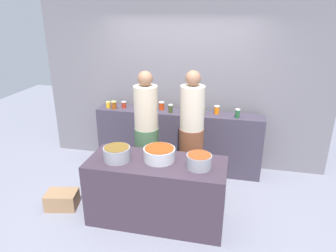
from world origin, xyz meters
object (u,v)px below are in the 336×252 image
(preserve_jar_0, at_px, (108,105))
(cook_with_tongs, at_px, (147,139))
(cooking_pot_center, at_px, (159,154))
(preserve_jar_3, at_px, (151,105))
(preserve_jar_10, at_px, (238,113))
(preserve_jar_1, at_px, (114,105))
(preserve_jar_7, at_px, (191,109))
(preserve_jar_2, at_px, (124,105))
(bread_crate, at_px, (62,200))
(cooking_pot_right, at_px, (199,161))
(preserve_jar_4, at_px, (162,106))
(preserve_jar_5, at_px, (171,109))
(cook_in_cap, at_px, (191,139))
(preserve_jar_8, at_px, (202,110))
(preserve_jar_9, at_px, (217,110))
(cooking_pot_left, at_px, (117,154))

(preserve_jar_0, xyz_separation_m, cook_with_tongs, (0.87, -0.70, -0.24))
(cooking_pot_center, bearing_deg, preserve_jar_3, 109.48)
(preserve_jar_10, bearing_deg, preserve_jar_1, 179.97)
(preserve_jar_3, distance_m, preserve_jar_7, 0.68)
(preserve_jar_2, height_order, preserve_jar_3, preserve_jar_3)
(preserve_jar_3, xyz_separation_m, bread_crate, (-0.86, -1.51, -0.96))
(preserve_jar_3, xyz_separation_m, cooking_pot_right, (0.99, -1.49, -0.17))
(preserve_jar_4, xyz_separation_m, preserve_jar_5, (0.18, -0.12, 0.00))
(preserve_jar_5, xyz_separation_m, preserve_jar_10, (1.04, -0.01, 0.00))
(preserve_jar_10, distance_m, cook_in_cap, 0.87)
(cooking_pot_right, distance_m, bread_crate, 2.02)
(cooking_pot_center, bearing_deg, bread_crate, -175.62)
(preserve_jar_8, distance_m, cook_with_tongs, 1.03)
(preserve_jar_0, relative_size, cook_in_cap, 0.06)
(preserve_jar_4, distance_m, preserve_jar_10, 1.22)
(preserve_jar_3, relative_size, preserve_jar_8, 0.95)
(cook_in_cap, bearing_deg, preserve_jar_5, 126.69)
(preserve_jar_7, xyz_separation_m, preserve_jar_8, (0.19, -0.05, 0.02))
(preserve_jar_3, bearing_deg, cooking_pot_center, -70.52)
(preserve_jar_3, xyz_separation_m, preserve_jar_10, (1.40, -0.13, 0.00))
(cook_in_cap, xyz_separation_m, bread_crate, (-1.65, -0.81, -0.71))
(preserve_jar_5, bearing_deg, preserve_jar_9, 8.97)
(preserve_jar_7, xyz_separation_m, bread_crate, (-1.54, -1.46, -0.95))
(preserve_jar_7, distance_m, preserve_jar_8, 0.19)
(preserve_jar_0, xyz_separation_m, preserve_jar_5, (1.07, -0.02, 0.02))
(cooking_pot_left, height_order, cooking_pot_right, cooking_pot_left)
(preserve_jar_7, relative_size, preserve_jar_10, 0.80)
(preserve_jar_8, relative_size, preserve_jar_9, 1.10)
(preserve_jar_1, bearing_deg, bread_crate, -100.97)
(preserve_jar_8, height_order, cooking_pot_center, preserve_jar_8)
(cooking_pot_right, relative_size, bread_crate, 0.72)
(cook_with_tongs, bearing_deg, preserve_jar_4, 88.25)
(cooking_pot_right, height_order, bread_crate, cooking_pot_right)
(preserve_jar_1, distance_m, preserve_jar_10, 1.99)
(preserve_jar_8, height_order, preserve_jar_10, preserve_jar_8)
(preserve_jar_4, height_order, preserve_jar_10, preserve_jar_10)
(preserve_jar_0, distance_m, cook_in_cap, 1.63)
(preserve_jar_0, relative_size, preserve_jar_10, 0.78)
(preserve_jar_10, height_order, cook_with_tongs, cook_with_tongs)
(preserve_jar_9, bearing_deg, preserve_jar_0, -177.14)
(preserve_jar_8, height_order, bread_crate, preserve_jar_8)
(cooking_pot_right, bearing_deg, bread_crate, -179.36)
(preserve_jar_1, bearing_deg, preserve_jar_4, 9.30)
(bread_crate, bearing_deg, preserve_jar_9, 37.75)
(cooking_pot_left, relative_size, cook_with_tongs, 0.18)
(cook_with_tongs, height_order, cook_in_cap, cook_in_cap)
(preserve_jar_3, distance_m, cooking_pot_left, 1.53)
(preserve_jar_8, xyz_separation_m, cooking_pot_center, (-0.36, -1.31, -0.17))
(preserve_jar_5, bearing_deg, preserve_jar_1, -179.32)
(preserve_jar_1, relative_size, preserve_jar_8, 0.93)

